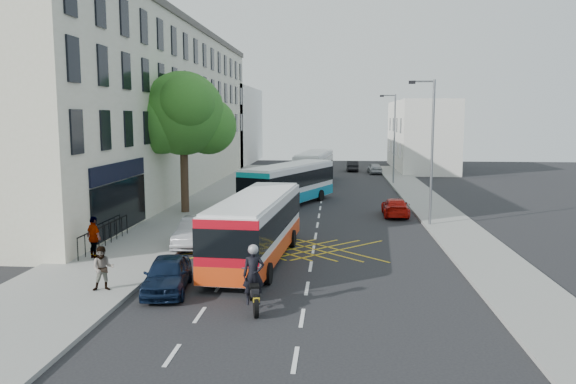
% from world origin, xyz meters
% --- Properties ---
extents(ground, '(120.00, 120.00, 0.00)m').
position_xyz_m(ground, '(0.00, 0.00, 0.00)').
color(ground, black).
rests_on(ground, ground).
extents(pavement_left, '(5.00, 70.00, 0.15)m').
position_xyz_m(pavement_left, '(-8.50, 15.00, 0.07)').
color(pavement_left, gray).
rests_on(pavement_left, ground).
extents(pavement_right, '(3.00, 70.00, 0.15)m').
position_xyz_m(pavement_right, '(7.50, 15.00, 0.07)').
color(pavement_right, gray).
rests_on(pavement_right, ground).
extents(terrace_main, '(8.30, 45.00, 13.50)m').
position_xyz_m(terrace_main, '(-14.00, 24.49, 6.76)').
color(terrace_main, beige).
rests_on(terrace_main, ground).
extents(terrace_far, '(8.00, 20.00, 10.00)m').
position_xyz_m(terrace_far, '(-14.00, 55.00, 5.00)').
color(terrace_far, silver).
rests_on(terrace_far, ground).
extents(building_right, '(6.00, 18.00, 8.00)m').
position_xyz_m(building_right, '(11.00, 48.00, 4.00)').
color(building_right, silver).
rests_on(building_right, ground).
extents(street_tree, '(6.30, 5.70, 8.80)m').
position_xyz_m(street_tree, '(-8.51, 14.97, 6.29)').
color(street_tree, '#382619').
rests_on(street_tree, pavement_left).
extents(lamp_near, '(1.45, 0.15, 8.00)m').
position_xyz_m(lamp_near, '(6.20, 12.00, 4.62)').
color(lamp_near, slate).
rests_on(lamp_near, pavement_right).
extents(lamp_far, '(1.45, 0.15, 8.00)m').
position_xyz_m(lamp_far, '(6.20, 32.00, 4.62)').
color(lamp_far, slate).
rests_on(lamp_far, pavement_right).
extents(railings, '(0.08, 5.60, 1.14)m').
position_xyz_m(railings, '(-9.70, 5.30, 0.72)').
color(railings, black).
rests_on(railings, pavement_left).
extents(bus_near, '(3.06, 10.16, 2.82)m').
position_xyz_m(bus_near, '(-2.35, 3.78, 1.48)').
color(bus_near, silver).
rests_on(bus_near, ground).
extents(bus_mid, '(6.02, 10.37, 2.87)m').
position_xyz_m(bus_mid, '(-2.19, 19.06, 1.51)').
color(bus_mid, silver).
rests_on(bus_mid, ground).
extents(bus_far, '(3.45, 10.37, 2.86)m').
position_xyz_m(bus_far, '(-0.97, 32.97, 1.51)').
color(bus_far, silver).
rests_on(bus_far, ground).
extents(motorbike, '(0.88, 2.35, 2.12)m').
position_xyz_m(motorbike, '(-1.61, -2.28, 0.99)').
color(motorbike, black).
rests_on(motorbike, ground).
extents(parked_car_blue, '(1.95, 3.83, 1.25)m').
position_xyz_m(parked_car_blue, '(-4.90, -0.74, 0.62)').
color(parked_car_blue, black).
rests_on(parked_car_blue, ground).
extents(parked_car_silver, '(1.45, 4.11, 1.35)m').
position_xyz_m(parked_car_silver, '(-5.60, 6.30, 0.68)').
color(parked_car_silver, '#9E9FA5').
rests_on(parked_car_silver, ground).
extents(red_hatchback, '(1.64, 3.87, 1.12)m').
position_xyz_m(red_hatchback, '(4.74, 15.36, 0.56)').
color(red_hatchback, '#BB0F08').
rests_on(red_hatchback, ground).
extents(distant_car_grey, '(2.12, 4.39, 1.20)m').
position_xyz_m(distant_car_grey, '(-1.56, 39.76, 0.60)').
color(distant_car_grey, '#3D3E44').
rests_on(distant_car_grey, ground).
extents(distant_car_silver, '(1.59, 3.50, 1.17)m').
position_xyz_m(distant_car_silver, '(5.31, 41.94, 0.58)').
color(distant_car_silver, '#ADAFB5').
rests_on(distant_car_silver, ground).
extents(distant_car_dark, '(1.30, 3.64, 1.19)m').
position_xyz_m(distant_car_dark, '(2.95, 44.67, 0.60)').
color(distant_car_dark, black).
rests_on(distant_car_dark, ground).
extents(pedestrian_near, '(0.90, 0.80, 1.56)m').
position_xyz_m(pedestrian_near, '(-7.00, -1.28, 0.93)').
color(pedestrian_near, gray).
rests_on(pedestrian_near, pavement_left).
extents(pedestrian_far, '(1.11, 1.02, 1.82)m').
position_xyz_m(pedestrian_far, '(-9.19, 2.99, 1.06)').
color(pedestrian_far, gray).
rests_on(pedestrian_far, pavement_left).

